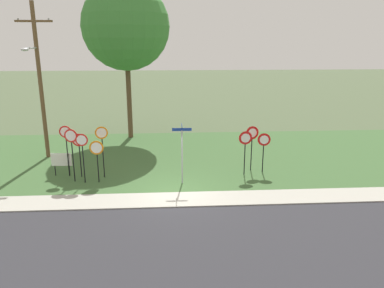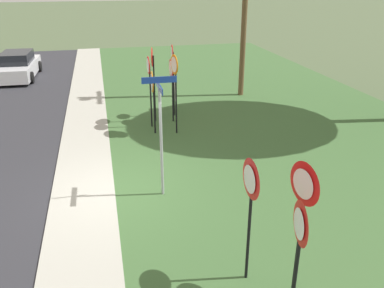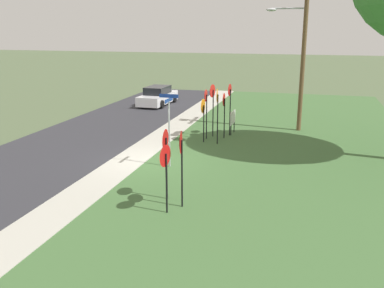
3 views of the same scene
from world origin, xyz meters
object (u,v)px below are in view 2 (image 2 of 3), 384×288
(yield_sign_near_left, at_px, (250,193))
(street_name_post, at_px, (161,128))
(stop_sign_far_right, at_px, (153,89))
(stop_sign_far_left, at_px, (173,66))
(stop_sign_center_tall, at_px, (149,77))
(stop_sign_near_left, at_px, (175,78))
(notice_board, at_px, (174,92))
(yield_sign_far_left, at_px, (298,236))
(stop_sign_far_center, at_px, (153,69))
(stop_sign_near_right, at_px, (172,77))
(parked_hatchback_near, at_px, (18,66))
(yield_sign_near_right, at_px, (302,199))

(yield_sign_near_left, distance_m, street_name_post, 3.53)
(stop_sign_far_right, height_order, yield_sign_near_left, yield_sign_near_left)
(stop_sign_far_left, xyz_separation_m, stop_sign_center_tall, (1.06, -1.04, -0.14))
(stop_sign_near_left, xyz_separation_m, notice_board, (-2.29, 0.39, -1.15))
(yield_sign_far_left, bearing_deg, stop_sign_far_center, -165.54)
(stop_sign_near_right, relative_size, stop_sign_far_right, 1.08)
(stop_sign_far_right, height_order, stop_sign_center_tall, stop_sign_center_tall)
(yield_sign_far_left, distance_m, street_name_post, 4.69)
(stop_sign_far_left, distance_m, notice_board, 1.21)
(street_name_post, distance_m, parked_hatchback_near, 15.28)
(stop_sign_far_left, bearing_deg, notice_board, 167.22)
(stop_sign_far_center, bearing_deg, yield_sign_far_left, 14.94)
(stop_sign_near_right, bearing_deg, parked_hatchback_near, -143.53)
(stop_sign_center_tall, distance_m, parked_hatchback_near, 11.04)
(stop_sign_far_left, height_order, parked_hatchback_near, stop_sign_far_left)
(stop_sign_far_center, relative_size, yield_sign_near_left, 1.14)
(stop_sign_far_center, xyz_separation_m, yield_sign_near_left, (8.93, 0.40, -0.20))
(stop_sign_center_tall, relative_size, yield_sign_near_right, 1.02)
(stop_sign_far_center, distance_m, yield_sign_far_left, 10.06)
(stop_sign_center_tall, height_order, parked_hatchback_near, stop_sign_center_tall)
(stop_sign_far_right, bearing_deg, stop_sign_center_tall, -176.49)
(yield_sign_near_right, bearing_deg, yield_sign_near_left, -136.58)
(stop_sign_near_left, distance_m, yield_sign_near_right, 8.04)
(stop_sign_near_right, xyz_separation_m, stop_sign_far_right, (1.06, -0.85, -0.12))
(yield_sign_near_right, distance_m, parked_hatchback_near, 19.53)
(yield_sign_near_left, height_order, notice_board, yield_sign_near_left)
(parked_hatchback_near, bearing_deg, stop_sign_center_tall, 34.81)
(stop_sign_center_tall, distance_m, yield_sign_far_left, 9.51)
(stop_sign_far_right, xyz_separation_m, yield_sign_near_left, (7.67, 0.60, 0.22))
(stop_sign_far_left, bearing_deg, stop_sign_center_tall, -40.16)
(stop_sign_far_left, distance_m, stop_sign_center_tall, 1.49)
(yield_sign_near_left, height_order, yield_sign_far_left, yield_sign_near_left)
(yield_sign_far_left, bearing_deg, parked_hatchback_near, -149.48)
(parked_hatchback_near, bearing_deg, stop_sign_near_left, 35.66)
(stop_sign_far_left, distance_m, parked_hatchback_near, 10.83)
(stop_sign_center_tall, height_order, street_name_post, street_name_post)
(stop_sign_near_left, bearing_deg, stop_sign_center_tall, -147.34)
(stop_sign_far_left, relative_size, street_name_post, 0.91)
(yield_sign_near_left, bearing_deg, stop_sign_center_tall, -177.83)
(stop_sign_center_tall, relative_size, notice_board, 2.07)
(stop_sign_far_center, distance_m, yield_sign_near_left, 8.94)
(stop_sign_far_left, bearing_deg, stop_sign_near_right, -9.67)
(stop_sign_far_right, height_order, yield_sign_far_left, yield_sign_far_left)
(stop_sign_center_tall, xyz_separation_m, street_name_post, (4.97, -0.37, -0.03))
(yield_sign_near_left, bearing_deg, stop_sign_far_left, 175.37)
(stop_sign_near_left, bearing_deg, parked_hatchback_near, -155.48)
(stop_sign_far_left, relative_size, stop_sign_far_right, 1.25)
(stop_sign_near_left, height_order, yield_sign_far_left, stop_sign_near_left)
(street_name_post, bearing_deg, yield_sign_near_right, 23.55)
(stop_sign_far_left, xyz_separation_m, street_name_post, (6.02, -1.41, -0.16))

